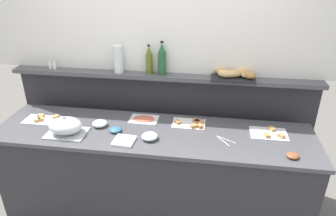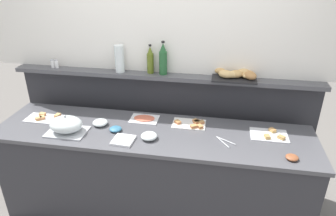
# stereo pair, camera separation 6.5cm
# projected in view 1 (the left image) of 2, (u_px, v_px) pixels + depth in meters

# --- Properties ---
(ground_plane) EXTENTS (12.00, 12.00, 0.00)m
(ground_plane) POSITION_uv_depth(u_px,v_px,m) (164.00, 173.00, 3.63)
(ground_plane) COLOR slate
(buffet_counter) EXTENTS (2.80, 0.70, 0.91)m
(buffet_counter) POSITION_uv_depth(u_px,v_px,m) (154.00, 173.00, 2.90)
(buffet_counter) COLOR #2D2D33
(buffet_counter) RESTS_ON ground_plane
(back_ledge_unit) EXTENTS (2.98, 0.22, 1.28)m
(back_ledge_unit) POSITION_uv_depth(u_px,v_px,m) (163.00, 126.00, 3.28)
(back_ledge_unit) COLOR #2D2D33
(back_ledge_unit) RESTS_ON ground_plane
(upper_wall_panel) EXTENTS (3.58, 0.08, 1.32)m
(upper_wall_panel) POSITION_uv_depth(u_px,v_px,m) (162.00, 0.00, 2.74)
(upper_wall_panel) COLOR white
(upper_wall_panel) RESTS_ON back_ledge_unit
(sandwich_platter_rear) EXTENTS (0.31, 0.21, 0.04)m
(sandwich_platter_rear) POSITION_uv_depth(u_px,v_px,m) (270.00, 134.00, 2.65)
(sandwich_platter_rear) COLOR silver
(sandwich_platter_rear) RESTS_ON buffet_counter
(sandwich_platter_side) EXTENTS (0.30, 0.20, 0.04)m
(sandwich_platter_side) POSITION_uv_depth(u_px,v_px,m) (191.00, 123.00, 2.81)
(sandwich_platter_side) COLOR white
(sandwich_platter_side) RESTS_ON buffet_counter
(sandwich_platter_front) EXTENTS (0.32, 0.18, 0.04)m
(sandwich_platter_front) POSITION_uv_depth(u_px,v_px,m) (42.00, 119.00, 2.88)
(sandwich_platter_front) COLOR white
(sandwich_platter_front) RESTS_ON buffet_counter
(cold_cuts_platter) EXTENTS (0.26, 0.19, 0.02)m
(cold_cuts_platter) POSITION_uv_depth(u_px,v_px,m) (144.00, 119.00, 2.89)
(cold_cuts_platter) COLOR white
(cold_cuts_platter) RESTS_ON buffet_counter
(serving_cloche) EXTENTS (0.34, 0.24, 0.17)m
(serving_cloche) POSITION_uv_depth(u_px,v_px,m) (66.00, 126.00, 2.63)
(serving_cloche) COLOR #B7BABF
(serving_cloche) RESTS_ON buffet_counter
(glass_bowl_large) EXTENTS (0.14, 0.14, 0.06)m
(glass_bowl_large) POSITION_uv_depth(u_px,v_px,m) (150.00, 137.00, 2.58)
(glass_bowl_large) COLOR silver
(glass_bowl_large) RESTS_ON buffet_counter
(glass_bowl_medium) EXTENTS (0.13, 0.13, 0.05)m
(glass_bowl_medium) POSITION_uv_depth(u_px,v_px,m) (100.00, 124.00, 2.78)
(glass_bowl_medium) COLOR silver
(glass_bowl_medium) RESTS_ON buffet_counter
(condiment_bowl_red) EXTENTS (0.11, 0.11, 0.04)m
(condiment_bowl_red) POSITION_uv_depth(u_px,v_px,m) (116.00, 130.00, 2.69)
(condiment_bowl_red) COLOR teal
(condiment_bowl_red) RESTS_ON buffet_counter
(condiment_bowl_teal) EXTENTS (0.09, 0.09, 0.03)m
(condiment_bowl_teal) POSITION_uv_depth(u_px,v_px,m) (293.00, 155.00, 2.35)
(condiment_bowl_teal) COLOR brown
(condiment_bowl_teal) RESTS_ON buffet_counter
(serving_tongs) EXTENTS (0.16, 0.16, 0.01)m
(serving_tongs) POSITION_uv_depth(u_px,v_px,m) (224.00, 140.00, 2.56)
(serving_tongs) COLOR #B7BABF
(serving_tongs) RESTS_ON buffet_counter
(napkin_stack) EXTENTS (0.18, 0.18, 0.02)m
(napkin_stack) POSITION_uv_depth(u_px,v_px,m) (124.00, 141.00, 2.54)
(napkin_stack) COLOR white
(napkin_stack) RESTS_ON buffet_counter
(wine_bottle_green) EXTENTS (0.08, 0.08, 0.32)m
(wine_bottle_green) POSITION_uv_depth(u_px,v_px,m) (162.00, 60.00, 2.88)
(wine_bottle_green) COLOR #23562D
(wine_bottle_green) RESTS_ON back_ledge_unit
(olive_oil_bottle) EXTENTS (0.06, 0.06, 0.28)m
(olive_oil_bottle) POSITION_uv_depth(u_px,v_px,m) (149.00, 61.00, 2.92)
(olive_oil_bottle) COLOR #56661E
(olive_oil_bottle) RESTS_ON back_ledge_unit
(salt_shaker) EXTENTS (0.03, 0.03, 0.09)m
(salt_shaker) POSITION_uv_depth(u_px,v_px,m) (50.00, 64.00, 3.07)
(salt_shaker) COLOR white
(salt_shaker) RESTS_ON back_ledge_unit
(pepper_shaker) EXTENTS (0.03, 0.03, 0.09)m
(pepper_shaker) POSITION_uv_depth(u_px,v_px,m) (54.00, 65.00, 3.07)
(pepper_shaker) COLOR white
(pepper_shaker) RESTS_ON back_ledge_unit
(bread_basket) EXTENTS (0.43, 0.30, 0.08)m
(bread_basket) POSITION_uv_depth(u_px,v_px,m) (237.00, 73.00, 2.85)
(bread_basket) COLOR black
(bread_basket) RESTS_ON back_ledge_unit
(water_carafe) EXTENTS (0.09, 0.09, 0.26)m
(water_carafe) POSITION_uv_depth(u_px,v_px,m) (118.00, 59.00, 2.94)
(water_carafe) COLOR silver
(water_carafe) RESTS_ON back_ledge_unit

